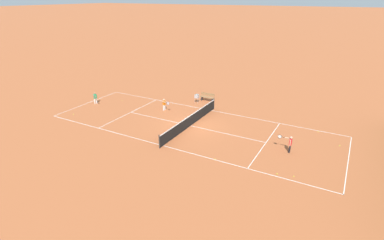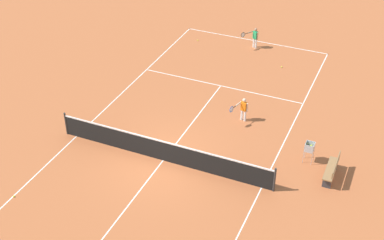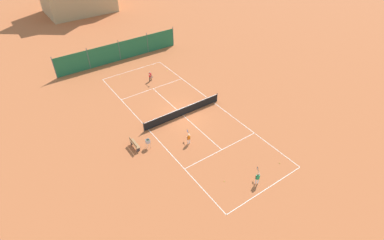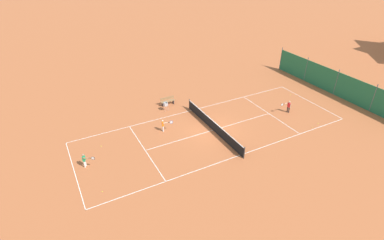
# 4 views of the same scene
# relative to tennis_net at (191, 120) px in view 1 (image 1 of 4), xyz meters

# --- Properties ---
(ground_plane) EXTENTS (600.00, 600.00, 0.00)m
(ground_plane) POSITION_rel_tennis_net_xyz_m (0.00, 0.00, -0.50)
(ground_plane) COLOR #B25B33
(court_line_markings) EXTENTS (8.25, 23.85, 0.01)m
(court_line_markings) POSITION_rel_tennis_net_xyz_m (0.00, 0.00, -0.50)
(court_line_markings) COLOR white
(court_line_markings) RESTS_ON ground
(tennis_net) EXTENTS (9.18, 0.08, 1.06)m
(tennis_net) POSITION_rel_tennis_net_xyz_m (0.00, 0.00, 0.00)
(tennis_net) COLOR #2D2D2D
(tennis_net) RESTS_ON ground
(player_far_baseline) EXTENTS (0.42, 1.02, 1.22)m
(player_far_baseline) POSITION_rel_tennis_net_xyz_m (0.66, 8.18, 0.21)
(player_far_baseline) COLOR black
(player_far_baseline) RESTS_ON ground
(player_far_service) EXTENTS (0.57, 0.92, 1.13)m
(player_far_service) POSITION_rel_tennis_net_xyz_m (-1.97, -3.93, 0.16)
(player_far_service) COLOR white
(player_far_service) RESTS_ON ground
(player_near_baseline) EXTENTS (0.78, 0.84, 1.17)m
(player_near_baseline) POSITION_rel_tennis_net_xyz_m (-0.18, -11.01, 0.19)
(player_near_baseline) COLOR white
(player_near_baseline) RESTS_ON ground
(tennis_ball_alley_right) EXTENTS (0.07, 0.07, 0.07)m
(tennis_ball_alley_right) POSITION_rel_tennis_net_xyz_m (3.85, 8.18, -0.47)
(tennis_ball_alley_right) COLOR #CCE033
(tennis_ball_alley_right) RESTS_ON ground
(tennis_ball_far_corner) EXTENTS (0.07, 0.07, 0.07)m
(tennis_ball_far_corner) POSITION_rel_tennis_net_xyz_m (-2.23, -9.41, -0.47)
(tennis_ball_far_corner) COLOR #CCE033
(tennis_ball_far_corner) RESTS_ON ground
(tennis_ball_alley_left) EXTENTS (0.07, 0.07, 0.07)m
(tennis_ball_alley_left) POSITION_rel_tennis_net_xyz_m (4.05, 4.13, -0.47)
(tennis_ball_alley_left) COLOR #CCE033
(tennis_ball_alley_left) RESTS_ON ground
(tennis_ball_near_corner) EXTENTS (0.07, 0.07, 0.07)m
(tennis_ball_near_corner) POSITION_rel_tennis_net_xyz_m (3.02, -10.59, -0.47)
(tennis_ball_near_corner) COLOR #CCE033
(tennis_ball_near_corner) RESTS_ON ground
(tennis_ball_by_net_left) EXTENTS (0.07, 0.07, 0.07)m
(tennis_ball_by_net_left) POSITION_rel_tennis_net_xyz_m (3.64, 9.14, -0.47)
(tennis_ball_by_net_left) COLOR #CCE033
(tennis_ball_by_net_left) RESTS_ON ground
(tennis_ball_by_net_right) EXTENTS (0.07, 0.07, 0.07)m
(tennis_ball_by_net_right) POSITION_rel_tennis_net_xyz_m (-2.06, 11.23, -0.47)
(tennis_ball_by_net_right) COLOR #CCE033
(tennis_ball_by_net_right) RESTS_ON ground
(tennis_ball_service_box) EXTENTS (0.07, 0.07, 0.07)m
(tennis_ball_service_box) POSITION_rel_tennis_net_xyz_m (-3.84, 9.52, -0.47)
(tennis_ball_service_box) COLOR #CCE033
(tennis_ball_service_box) RESTS_ON ground
(ball_hopper) EXTENTS (0.36, 0.36, 0.89)m
(ball_hopper) POSITION_rel_tennis_net_xyz_m (-5.30, -2.24, 0.16)
(ball_hopper) COLOR #B7B7BC
(ball_hopper) RESTS_ON ground
(courtside_bench) EXTENTS (0.36, 1.50, 0.84)m
(courtside_bench) POSITION_rel_tennis_net_xyz_m (-6.34, -1.58, -0.05)
(courtside_bench) COLOR olive
(courtside_bench) RESTS_ON ground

